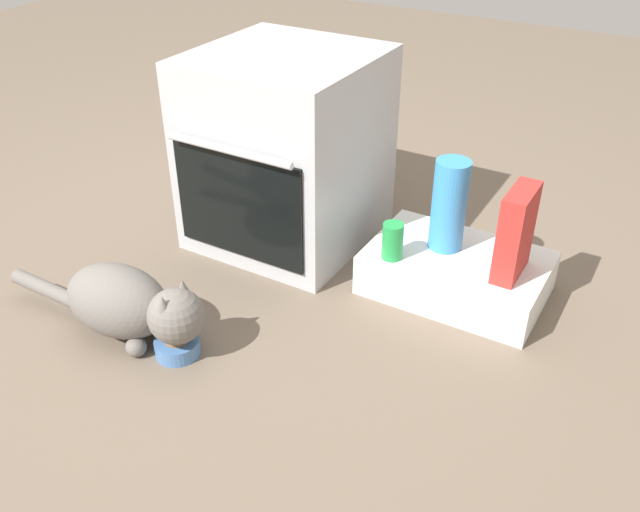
{
  "coord_description": "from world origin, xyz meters",
  "views": [
    {
      "loc": [
        1.16,
        -1.41,
        1.31
      ],
      "look_at": [
        0.32,
        0.02,
        0.25
      ],
      "focal_mm": 38.43,
      "sensor_mm": 36.0,
      "label": 1
    }
  ],
  "objects_px": {
    "cat": "(129,304)",
    "water_bottle": "(449,205)",
    "oven": "(287,150)",
    "pantry_cabinet": "(456,273)",
    "soda_can": "(393,241)",
    "cereal_box": "(516,233)",
    "food_bowl": "(177,345)"
  },
  "relations": [
    {
      "from": "cereal_box",
      "to": "soda_can",
      "type": "height_order",
      "value": "cereal_box"
    },
    {
      "from": "cereal_box",
      "to": "soda_can",
      "type": "xyz_separation_m",
      "value": [
        -0.35,
        -0.1,
        -0.08
      ]
    },
    {
      "from": "food_bowl",
      "to": "soda_can",
      "type": "relative_size",
      "value": 1.09
    },
    {
      "from": "cat",
      "to": "cereal_box",
      "type": "height_order",
      "value": "cereal_box"
    },
    {
      "from": "pantry_cabinet",
      "to": "soda_can",
      "type": "bearing_deg",
      "value": -145.53
    },
    {
      "from": "oven",
      "to": "soda_can",
      "type": "xyz_separation_m",
      "value": [
        0.49,
        -0.16,
        -0.14
      ]
    },
    {
      "from": "food_bowl",
      "to": "soda_can",
      "type": "distance_m",
      "value": 0.72
    },
    {
      "from": "oven",
      "to": "cereal_box",
      "type": "bearing_deg",
      "value": -3.88
    },
    {
      "from": "cat",
      "to": "soda_can",
      "type": "xyz_separation_m",
      "value": [
        0.56,
        0.59,
        0.07
      ]
    },
    {
      "from": "oven",
      "to": "food_bowl",
      "type": "distance_m",
      "value": 0.81
    },
    {
      "from": "food_bowl",
      "to": "cat",
      "type": "bearing_deg",
      "value": -176.42
    },
    {
      "from": "soda_can",
      "to": "water_bottle",
      "type": "bearing_deg",
      "value": 51.2
    },
    {
      "from": "water_bottle",
      "to": "cereal_box",
      "type": "distance_m",
      "value": 0.23
    },
    {
      "from": "oven",
      "to": "water_bottle",
      "type": "height_order",
      "value": "oven"
    },
    {
      "from": "pantry_cabinet",
      "to": "oven",
      "type": "bearing_deg",
      "value": 176.72
    },
    {
      "from": "water_bottle",
      "to": "cereal_box",
      "type": "relative_size",
      "value": 1.07
    },
    {
      "from": "pantry_cabinet",
      "to": "water_bottle",
      "type": "bearing_deg",
      "value": 155.45
    },
    {
      "from": "oven",
      "to": "pantry_cabinet",
      "type": "relative_size",
      "value": 1.2
    },
    {
      "from": "water_bottle",
      "to": "soda_can",
      "type": "bearing_deg",
      "value": -128.8
    },
    {
      "from": "pantry_cabinet",
      "to": "cat",
      "type": "bearing_deg",
      "value": -135.91
    },
    {
      "from": "oven",
      "to": "cereal_box",
      "type": "relative_size",
      "value": 2.4
    },
    {
      "from": "oven",
      "to": "food_bowl",
      "type": "xyz_separation_m",
      "value": [
        0.09,
        -0.74,
        -0.31
      ]
    },
    {
      "from": "cat",
      "to": "cereal_box",
      "type": "relative_size",
      "value": 2.56
    },
    {
      "from": "cat",
      "to": "water_bottle",
      "type": "xyz_separation_m",
      "value": [
        0.68,
        0.74,
        0.16
      ]
    },
    {
      "from": "oven",
      "to": "water_bottle",
      "type": "distance_m",
      "value": 0.61
    },
    {
      "from": "oven",
      "to": "pantry_cabinet",
      "type": "bearing_deg",
      "value": -3.28
    },
    {
      "from": "cat",
      "to": "soda_can",
      "type": "distance_m",
      "value": 0.82
    },
    {
      "from": "pantry_cabinet",
      "to": "soda_can",
      "type": "relative_size",
      "value": 4.67
    },
    {
      "from": "cat",
      "to": "water_bottle",
      "type": "distance_m",
      "value": 1.02
    },
    {
      "from": "oven",
      "to": "cat",
      "type": "bearing_deg",
      "value": -95.15
    },
    {
      "from": "oven",
      "to": "food_bowl",
      "type": "relative_size",
      "value": 5.14
    },
    {
      "from": "pantry_cabinet",
      "to": "water_bottle",
      "type": "distance_m",
      "value": 0.23
    }
  ]
}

